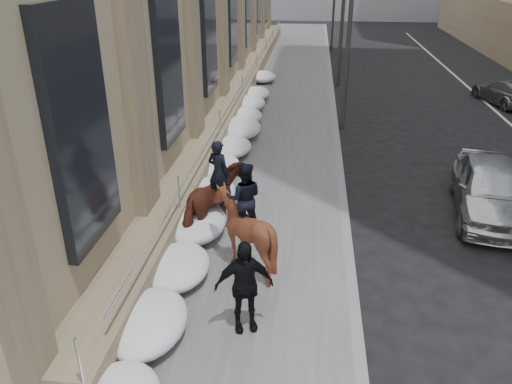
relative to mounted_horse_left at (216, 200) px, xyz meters
The scene contains 11 objects.
ground 4.37m from the mounted_horse_left, 78.21° to the right, with size 140.00×140.00×0.00m, color black.
sidewalk 6.02m from the mounted_horse_left, 81.62° to the left, with size 5.00×80.00×0.12m, color #4C4C4F.
curb 6.90m from the mounted_horse_left, 59.29° to the left, with size 0.24×80.00×0.12m, color slate.
streetlight_mid 11.06m from the mounted_horse_left, 69.93° to the left, with size 1.71×0.24×8.00m.
traffic_signal 18.33m from the mounted_horse_left, 80.66° to the left, with size 4.10×0.22×6.00m.
snow_bank 4.06m from the mounted_horse_left, 97.99° to the left, with size 1.70×18.10×0.76m.
mounted_horse_left is the anchor object (origin of this frame).
mounted_horse_right 1.76m from the mounted_horse_left, 57.68° to the right, with size 1.71×1.88×2.62m.
pedestrian 3.84m from the mounted_horse_left, 71.33° to the right, with size 1.16×0.48×1.98m, color black.
car_silver 7.95m from the mounted_horse_left, 16.17° to the left, with size 1.92×4.77×1.62m, color #A5A8AD.
car_grey 19.18m from the mounted_horse_left, 50.52° to the left, with size 1.75×4.31×1.25m, color #585C60.
Camera 1 is at (1.48, -7.36, 6.89)m, focal length 35.00 mm.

